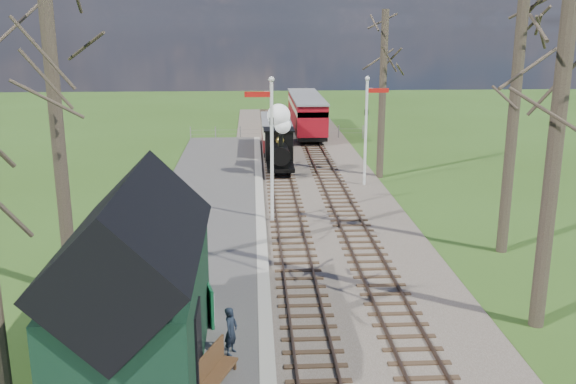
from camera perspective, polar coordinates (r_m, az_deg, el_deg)
name	(u,v)px	position (r m, az deg, el deg)	size (l,w,h in m)	color
distant_hills	(278,229)	(78.63, -0.90, -3.28)	(114.40, 48.00, 22.02)	#385B23
ballast_bed	(307,186)	(33.43, 1.70, 0.51)	(8.00, 60.00, 0.10)	brown
track_near	(282,186)	(33.33, -0.52, 0.56)	(1.60, 60.00, 0.15)	brown
track_far	(332,185)	(33.55, 3.92, 0.62)	(1.60, 60.00, 0.15)	brown
platform	(203,237)	(25.71, -7.53, -3.98)	(5.00, 44.00, 0.20)	#474442
coping_strip	(261,236)	(25.63, -2.38, -3.91)	(0.40, 44.00, 0.21)	#B2AD9E
station_shed	(136,288)	(15.76, -13.36, -8.30)	(3.25, 6.30, 4.78)	black
semaphore_near	(270,140)	(26.69, -1.60, 4.67)	(1.22, 0.24, 6.22)	silver
semaphore_far	(367,123)	(33.16, 7.08, 6.11)	(1.22, 0.24, 5.72)	silver
bare_trees	(340,123)	(20.79, 4.66, 6.12)	(15.51, 22.39, 12.00)	#382D23
fence_line	(277,132)	(46.95, -0.95, 5.34)	(12.60, 0.08, 1.00)	slate
locomotive	(279,142)	(35.77, -0.76, 4.43)	(1.58, 3.70, 3.96)	black
coach	(276,133)	(41.82, -1.10, 5.28)	(1.85, 6.34, 1.95)	black
red_carriage_a	(310,118)	(46.39, 1.93, 6.55)	(2.25, 5.58, 2.37)	black
red_carriage_b	(304,108)	(51.82, 1.39, 7.44)	(2.25, 5.58, 2.37)	black
sign_board	(211,306)	(18.16, -6.90, -9.99)	(0.26, 0.76, 1.11)	#104E2B
bench	(214,366)	(15.60, -6.59, -15.12)	(0.91, 1.52, 0.84)	#4D321B
person	(231,331)	(16.59, -5.09, -12.19)	(0.46, 0.30, 1.26)	black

